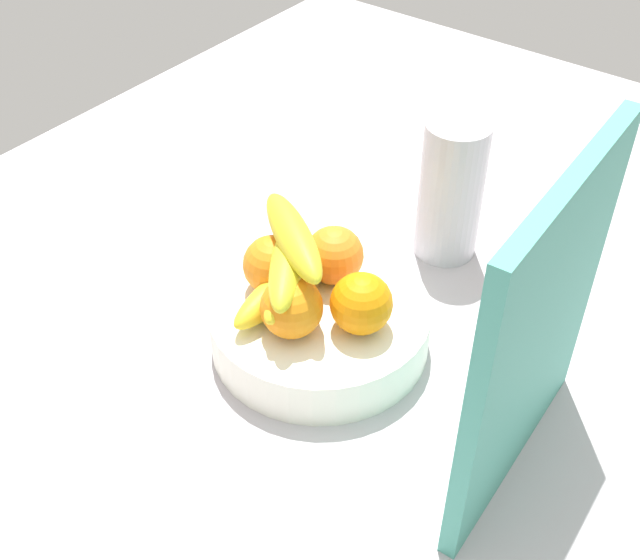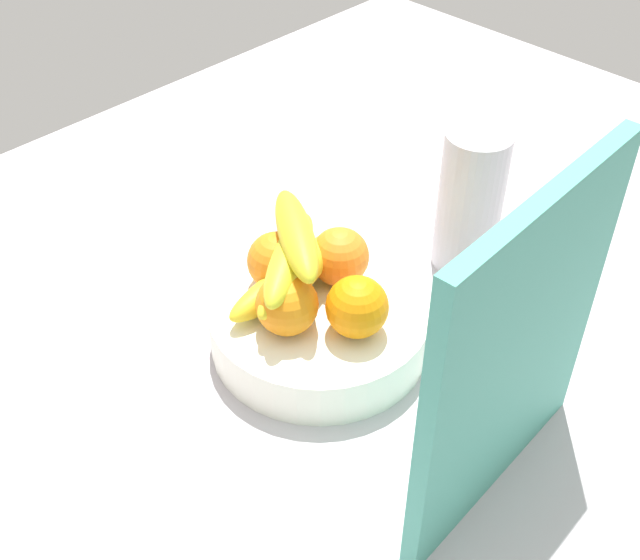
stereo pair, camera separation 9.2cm
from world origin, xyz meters
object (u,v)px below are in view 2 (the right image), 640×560
at_px(orange_center, 277,261).
at_px(banana_bunch, 292,263).
at_px(thermos_tumbler, 470,201).
at_px(orange_front_right, 340,257).
at_px(fruit_bowl, 320,324).
at_px(orange_back_left, 287,304).
at_px(orange_front_left, 357,307).
at_px(cutting_board, 515,357).

distance_m(orange_center, banana_bunch, 0.04).
distance_m(banana_bunch, thermos_tumbler, 0.27).
bearing_deg(orange_center, orange_front_right, 141.14).
relative_size(fruit_bowl, orange_center, 3.69).
bearing_deg(thermos_tumbler, orange_front_right, -12.50).
bearing_deg(orange_center, thermos_tumbler, 160.51).
bearing_deg(fruit_bowl, orange_back_left, -0.18).
xyz_separation_m(orange_back_left, thermos_tumbler, (-0.30, 0.03, 0.00)).
relative_size(fruit_bowl, banana_bunch, 1.47).
distance_m(orange_front_right, orange_center, 0.08).
distance_m(orange_front_left, banana_bunch, 0.09).
relative_size(orange_back_left, banana_bunch, 0.40).
relative_size(orange_front_right, orange_back_left, 1.00).
relative_size(banana_bunch, cutting_board, 0.50).
relative_size(orange_front_right, cutting_board, 0.20).
bearing_deg(orange_front_right, banana_bunch, -14.98).
bearing_deg(orange_back_left, orange_front_right, -170.76).
height_order(banana_bunch, cutting_board, cutting_board).
height_order(orange_front_left, thermos_tumbler, thermos_tumbler).
relative_size(orange_front_left, orange_front_right, 1.00).
relative_size(orange_center, orange_back_left, 1.00).
bearing_deg(thermos_tumbler, orange_front_left, 7.05).
height_order(orange_front_left, cutting_board, cutting_board).
height_order(banana_bunch, thermos_tumbler, thermos_tumbler).
height_order(orange_center, cutting_board, cutting_board).
height_order(fruit_bowl, orange_front_left, orange_front_left).
bearing_deg(cutting_board, orange_center, -94.17).
relative_size(orange_center, cutting_board, 0.20).
distance_m(orange_center, orange_back_left, 0.08).
relative_size(orange_front_right, thermos_tumbler, 0.36).
distance_m(orange_front_left, orange_center, 0.12).
bearing_deg(orange_center, cutting_board, 88.36).
bearing_deg(fruit_bowl, orange_front_left, 89.78).
xyz_separation_m(orange_front_right, orange_center, (0.06, -0.05, 0.00)).
xyz_separation_m(fruit_bowl, orange_center, (0.01, -0.06, 0.07)).
bearing_deg(orange_front_right, fruit_bowl, 18.52).
bearing_deg(orange_center, banana_bunch, 83.23).
bearing_deg(orange_front_left, orange_front_right, -123.91).
relative_size(banana_bunch, thermos_tumbler, 0.90).
bearing_deg(thermos_tumbler, orange_center, -19.49).
distance_m(orange_front_right, orange_back_left, 0.10).
height_order(fruit_bowl, banana_bunch, banana_bunch).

